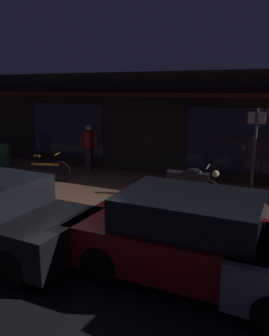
{
  "coord_description": "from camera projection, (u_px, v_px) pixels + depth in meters",
  "views": [
    {
      "loc": [
        4.88,
        -5.72,
        3.06
      ],
      "look_at": [
        0.93,
        2.4,
        0.95
      ],
      "focal_mm": 36.64,
      "sensor_mm": 36.0,
      "label": 1
    }
  ],
  "objects": [
    {
      "name": "motorcycle",
      "position": [
        188.0,
        182.0,
        9.02
      ],
      "size": [
        1.7,
        0.55,
        0.97
      ],
      "color": "black",
      "rests_on": "sidewalk_slab"
    },
    {
      "name": "sign_post",
      "position": [
        254.0,
        148.0,
        9.11
      ],
      "size": [
        0.44,
        0.09,
        2.4
      ],
      "color": "#47474C",
      "rests_on": "sidewalk_slab"
    },
    {
      "name": "storefront_building",
      "position": [
        159.0,
        122.0,
        12.96
      ],
      "size": [
        18.0,
        3.3,
        3.6
      ],
      "color": "black",
      "rests_on": "ground_plane"
    },
    {
      "name": "sidewalk_slab",
      "position": [
        116.0,
        189.0,
        10.39
      ],
      "size": [
        18.0,
        4.0,
        0.15
      ],
      "primitive_type": "cube",
      "color": "brown",
      "rests_on": "ground_plane"
    },
    {
      "name": "person_photographer",
      "position": [
        89.0,
        147.0,
        12.09
      ],
      "size": [
        0.61,
        0.42,
        1.67
      ],
      "color": "#28232D",
      "rests_on": "sidewalk_slab"
    },
    {
      "name": "trash_bin",
      "position": [
        5.0,
        153.0,
        13.22
      ],
      "size": [
        0.48,
        0.48,
        0.93
      ],
      "color": "#2D4C33",
      "rests_on": "sidewalk_slab"
    },
    {
      "name": "parked_car_far",
      "position": [
        195.0,
        238.0,
        5.52
      ],
      "size": [
        4.12,
        1.82,
        1.42
      ],
      "color": "black",
      "rests_on": "ground_plane"
    },
    {
      "name": "ground_plane",
      "position": [
        52.0,
        226.0,
        7.78
      ],
      "size": [
        60.0,
        60.0,
        0.0
      ],
      "primitive_type": "plane",
      "color": "black"
    },
    {
      "name": "bicycle_parked",
      "position": [
        45.0,
        170.0,
        10.89
      ],
      "size": [
        1.59,
        0.61,
        0.91
      ],
      "color": "black",
      "rests_on": "sidewalk_slab"
    }
  ]
}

